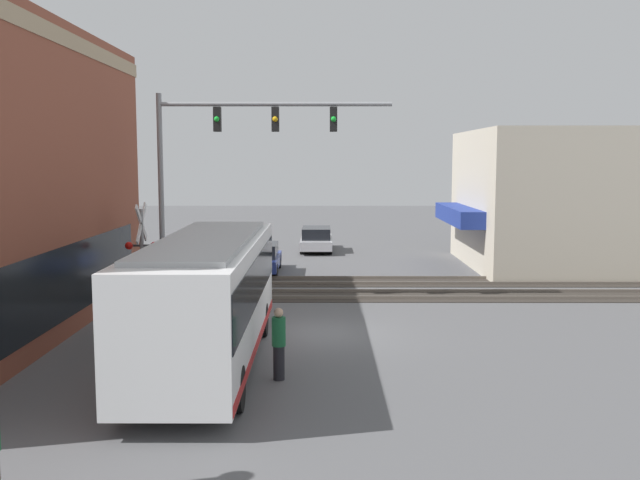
# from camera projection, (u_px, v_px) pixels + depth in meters

# --- Properties ---
(ground_plane) EXTENTS (120.00, 120.00, 0.00)m
(ground_plane) POSITION_uv_depth(u_px,v_px,m) (317.00, 333.00, 22.04)
(ground_plane) COLOR #565659
(shop_building) EXTENTS (10.27, 10.72, 6.76)m
(shop_building) POSITION_uv_depth(u_px,v_px,m) (566.00, 199.00, 35.29)
(shop_building) COLOR beige
(shop_building) RESTS_ON ground
(city_bus) EXTENTS (10.55, 2.59, 3.38)m
(city_bus) POSITION_uv_depth(u_px,v_px,m) (208.00, 295.00, 18.46)
(city_bus) COLOR white
(city_bus) RESTS_ON ground
(traffic_signal_gantry) EXTENTS (0.42, 8.65, 7.76)m
(traffic_signal_gantry) POSITION_uv_depth(u_px,v_px,m) (229.00, 147.00, 26.28)
(traffic_signal_gantry) COLOR gray
(traffic_signal_gantry) RESTS_ON ground
(crossing_signal) EXTENTS (1.41, 1.18, 3.81)m
(crossing_signal) POSITION_uv_depth(u_px,v_px,m) (142.00, 246.00, 25.35)
(crossing_signal) COLOR gray
(crossing_signal) RESTS_ON ground
(rail_track_near) EXTENTS (2.60, 60.00, 0.15)m
(rail_track_near) POSITION_uv_depth(u_px,v_px,m) (318.00, 295.00, 28.00)
(rail_track_near) COLOR #332D28
(rail_track_near) RESTS_ON ground
(rail_track_far) EXTENTS (2.60, 60.00, 0.15)m
(rail_track_far) POSITION_uv_depth(u_px,v_px,m) (319.00, 281.00, 31.18)
(rail_track_far) COLOR #332D28
(rail_track_far) RESTS_ON ground
(parked_car_blue) EXTENTS (4.35, 1.82, 1.41)m
(parked_car_blue) POSITION_uv_depth(u_px,v_px,m) (260.00, 259.00, 33.70)
(parked_car_blue) COLOR navy
(parked_car_blue) RESTS_ON ground
(parked_car_silver) EXTENTS (4.88, 1.82, 1.41)m
(parked_car_silver) POSITION_uv_depth(u_px,v_px,m) (316.00, 240.00, 41.63)
(parked_car_silver) COLOR #B7B7BC
(parked_car_silver) RESTS_ON ground
(pedestrian_near_bus) EXTENTS (0.34, 0.34, 1.79)m
(pedestrian_near_bus) POSITION_uv_depth(u_px,v_px,m) (279.00, 343.00, 17.32)
(pedestrian_near_bus) COLOR black
(pedestrian_near_bus) RESTS_ON ground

